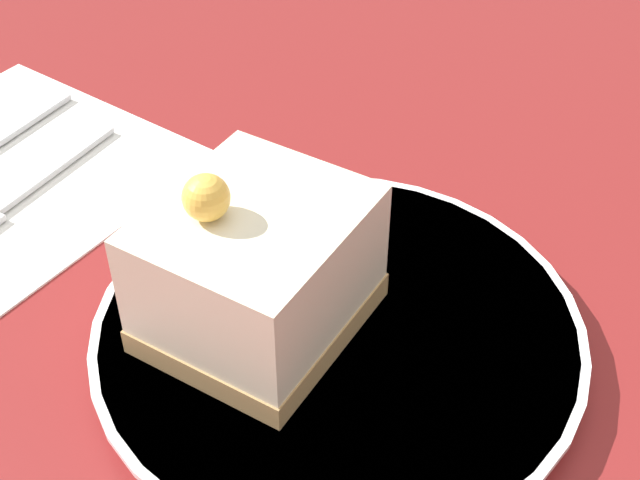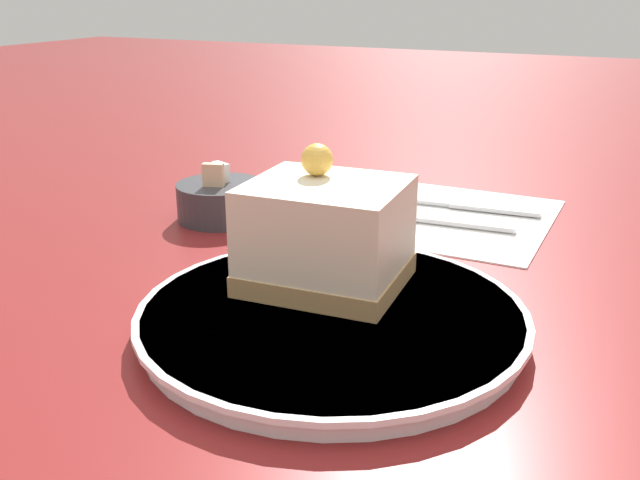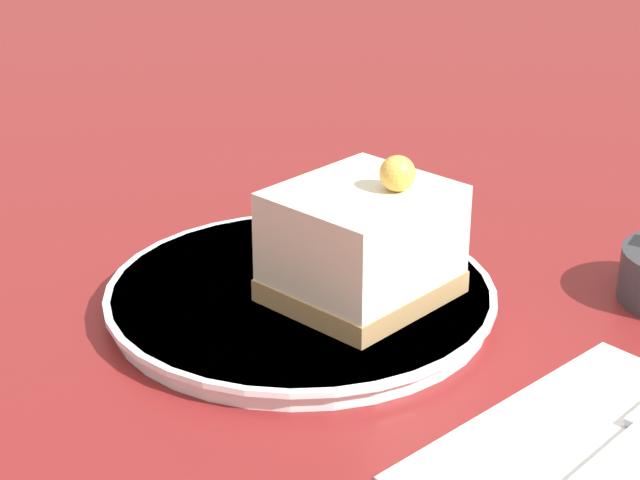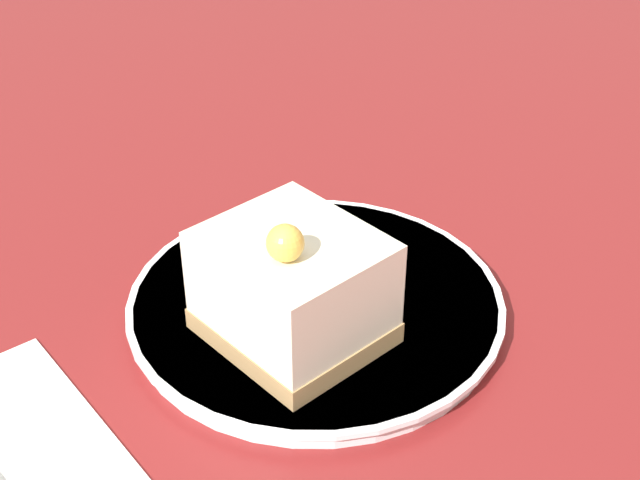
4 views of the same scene
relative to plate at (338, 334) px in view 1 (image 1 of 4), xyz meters
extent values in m
plane|color=maroon|center=(-0.02, -0.03, -0.01)|extent=(4.00, 4.00, 0.00)
cylinder|color=white|center=(0.00, 0.00, 0.00)|extent=(0.25, 0.25, 0.02)
cylinder|color=white|center=(0.00, 0.00, 0.00)|extent=(0.26, 0.26, 0.00)
cube|color=#AD8451|center=(0.04, 0.02, 0.01)|extent=(0.10, 0.11, 0.01)
cube|color=#EFE5C6|center=(0.04, 0.02, 0.05)|extent=(0.10, 0.11, 0.06)
sphere|color=#EFB747|center=(0.05, 0.04, 0.09)|extent=(0.02, 0.02, 0.02)
cube|color=white|center=(0.27, 0.00, -0.01)|extent=(0.21, 0.21, 0.00)
cube|color=silver|center=(0.24, -0.02, 0.00)|extent=(0.02, 0.11, 0.00)
cube|color=silver|center=(0.30, -0.04, 0.00)|extent=(0.02, 0.09, 0.00)
camera|label=1|loc=(-0.18, 0.27, 0.35)|focal=50.00mm
camera|label=2|loc=(-0.39, -0.18, 0.21)|focal=40.00mm
camera|label=3|loc=(0.47, -0.42, 0.32)|focal=60.00mm
camera|label=4|loc=(0.30, 0.38, 0.38)|focal=50.00mm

